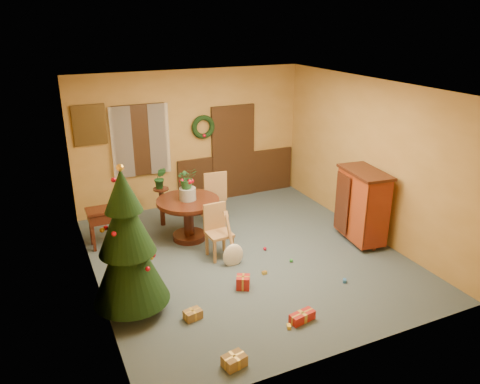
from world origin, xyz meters
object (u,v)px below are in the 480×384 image
sideboard (362,204)px  writing_desk (110,217)px  chair_near (217,229)px  dining_table (188,212)px  christmas_tree (127,246)px

sideboard → writing_desk: bearing=157.1°
chair_near → dining_table: bearing=107.0°
writing_desk → sideboard: size_ratio=0.60×
dining_table → christmas_tree: (-1.46, -1.83, 0.48)m
chair_near → writing_desk: 1.98m
christmas_tree → writing_desk: christmas_tree is taller
christmas_tree → writing_desk: size_ratio=2.68×
chair_near → sideboard: 2.66m
dining_table → christmas_tree: 2.39m
chair_near → christmas_tree: 2.06m
dining_table → writing_desk: bearing=164.3°
dining_table → writing_desk: dining_table is taller
dining_table → christmas_tree: size_ratio=0.53×
writing_desk → christmas_tree: bearing=-93.2°
dining_table → chair_near: (0.25, -0.80, -0.05)m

